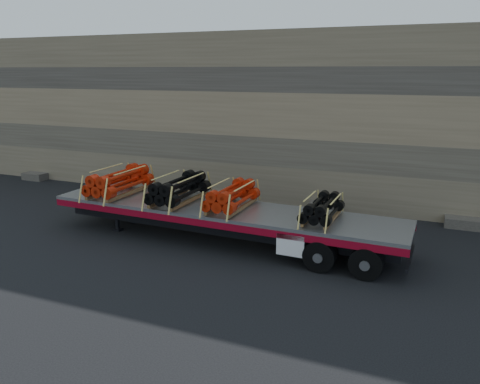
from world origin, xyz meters
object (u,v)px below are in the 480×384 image
(bundle_midrear, at_px, (232,197))
(bundle_midfront, at_px, (179,190))
(trailer, at_px, (221,224))
(bundle_rear, at_px, (322,209))
(bundle_front, at_px, (119,182))

(bundle_midrear, bearing_deg, bundle_midfront, 180.00)
(trailer, height_order, bundle_midfront, bundle_midfront)
(bundle_midrear, height_order, bundle_rear, bundle_midrear)
(bundle_midrear, relative_size, bundle_rear, 1.16)
(trailer, relative_size, bundle_front, 4.74)
(trailer, distance_m, bundle_rear, 3.44)
(trailer, xyz_separation_m, bundle_front, (-4.01, 0.13, 1.03))
(bundle_front, bearing_deg, bundle_midrear, 0.00)
(bundle_midfront, bearing_deg, bundle_front, -180.00)
(bundle_front, xyz_separation_m, bundle_midfront, (2.45, -0.08, -0.02))
(trailer, bearing_deg, bundle_midfront, 180.00)
(bundle_front, relative_size, bundle_midrear, 1.15)
(bundle_front, bearing_deg, bundle_rear, 0.00)
(bundle_midfront, bearing_deg, trailer, -0.00)
(trailer, xyz_separation_m, bundle_midrear, (0.39, -0.01, 0.97))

